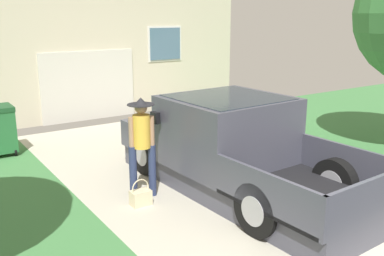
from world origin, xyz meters
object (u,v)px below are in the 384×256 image
at_px(person_with_hat, 142,139).
at_px(pickup_truck, 228,147).
at_px(wheeled_trash_bin, 0,129).
at_px(house_with_garage, 49,33).
at_px(handbag, 141,197).

bearing_deg(person_with_hat, pickup_truck, 2.76).
bearing_deg(wheeled_trash_bin, house_with_garage, 62.21).
xyz_separation_m(person_with_hat, wheeled_trash_bin, (-1.55, 3.85, -0.43)).
relative_size(person_with_hat, handbag, 3.85).
bearing_deg(wheeled_trash_bin, handbag, -72.04).
xyz_separation_m(house_with_garage, wheeled_trash_bin, (-2.77, -5.26, -1.84)).
distance_m(person_with_hat, house_with_garage, 9.30).
height_order(pickup_truck, house_with_garage, house_with_garage).
distance_m(pickup_truck, person_with_hat, 1.61).
distance_m(person_with_hat, handbag, 0.96).
bearing_deg(person_with_hat, house_with_garage, 100.26).
bearing_deg(house_with_garage, handbag, -98.63).
relative_size(pickup_truck, wheeled_trash_bin, 4.68).
bearing_deg(house_with_garage, wheeled_trash_bin, -117.79).
bearing_deg(handbag, person_with_hat, 55.44).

